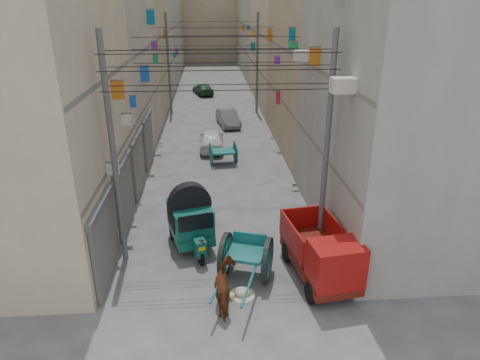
{
  "coord_description": "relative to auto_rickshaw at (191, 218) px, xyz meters",
  "views": [
    {
      "loc": [
        -0.35,
        -7.69,
        8.71
      ],
      "look_at": [
        0.66,
        6.5,
        2.78
      ],
      "focal_mm": 32.0,
      "sensor_mm": 36.0,
      "label": 1
    }
  ],
  "objects": [
    {
      "name": "distant_car_white",
      "position": [
        0.9,
        11.67,
        -0.51
      ],
      "size": [
        1.56,
        3.78,
        1.28
      ],
      "primitive_type": "imported",
      "rotation": [
        0.0,
        0.0,
        3.13
      ],
      "color": "white",
      "rests_on": "ground"
    },
    {
      "name": "feed_sack",
      "position": [
        1.72,
        -3.21,
        -1.02
      ],
      "size": [
        0.52,
        0.42,
        0.26
      ],
      "primitive_type": "ellipsoid",
      "color": "beige",
      "rests_on": "ground"
    },
    {
      "name": "distant_car_green",
      "position": [
        0.2,
        29.35,
        -0.61
      ],
      "size": [
        2.45,
        4.04,
        1.1
      ],
      "primitive_type": "imported",
      "rotation": [
        0.0,
        0.0,
        3.4
      ],
      "color": "#1A4C2D",
      "rests_on": "ground"
    },
    {
      "name": "building_row_right",
      "position": [
        9.2,
        27.38,
        5.3
      ],
      "size": [
        8.0,
        62.0,
        14.0
      ],
      "color": "#99958F",
      "rests_on": "ground"
    },
    {
      "name": "auto_rickshaw",
      "position": [
        0.0,
        0.0,
        0.0
      ],
      "size": [
        2.07,
        2.89,
        1.96
      ],
      "rotation": [
        0.0,
        0.0,
        0.27
      ],
      "color": "black",
      "rests_on": "ground"
    },
    {
      "name": "shutters_left",
      "position": [
        -2.71,
        3.63,
        0.34
      ],
      "size": [
        0.18,
        14.4,
        2.88
      ],
      "color": "#4D4D52",
      "rests_on": "ground"
    },
    {
      "name": "horse",
      "position": [
        1.22,
        -3.75,
        -0.45
      ],
      "size": [
        0.88,
        1.72,
        1.41
      ],
      "primitive_type": "imported",
      "rotation": [
        0.0,
        0.0,
        3.21
      ],
      "color": "#5C2B15",
      "rests_on": "ground"
    },
    {
      "name": "ac_units",
      "position": [
        4.85,
        0.92,
        6.28
      ],
      "size": [
        0.7,
        6.55,
        3.35
      ],
      "color": "beige",
      "rests_on": "ground"
    },
    {
      "name": "end_cap_building",
      "position": [
        1.2,
        59.25,
        5.35
      ],
      "size": [
        22.0,
        10.0,
        13.0
      ],
      "primitive_type": "cube",
      "color": "tan",
      "rests_on": "ground"
    },
    {
      "name": "building_row_left",
      "position": [
        -6.79,
        27.38,
        5.3
      ],
      "size": [
        8.0,
        62.0,
        14.0
      ],
      "color": "#C3B393",
      "rests_on": "ground"
    },
    {
      "name": "distant_car_grey",
      "position": [
        2.18,
        17.25,
        -0.55
      ],
      "size": [
        1.86,
        3.82,
        1.21
      ],
      "primitive_type": "imported",
      "rotation": [
        0.0,
        0.0,
        0.16
      ],
      "color": "#585D5B",
      "rests_on": "ground"
    },
    {
      "name": "utility_poles",
      "position": [
        1.2,
        10.25,
        2.85
      ],
      "size": [
        7.4,
        22.2,
        8.0
      ],
      "color": "#505052",
      "rests_on": "ground"
    },
    {
      "name": "tonga_cart",
      "position": [
        1.92,
        -2.26,
        -0.34
      ],
      "size": [
        2.26,
        3.68,
        1.56
      ],
      "rotation": [
        0.0,
        0.0,
        -0.3
      ],
      "color": "black",
      "rests_on": "ground"
    },
    {
      "name": "mini_truck",
      "position": [
        4.42,
        -2.85,
        -0.18
      ],
      "size": [
        2.12,
        3.81,
        2.03
      ],
      "rotation": [
        0.0,
        0.0,
        0.15
      ],
      "color": "black",
      "rests_on": "ground"
    },
    {
      "name": "overhead_cables",
      "position": [
        1.2,
        7.65,
        5.61
      ],
      "size": [
        7.4,
        22.52,
        1.12
      ],
      "color": "black",
      "rests_on": "ground"
    },
    {
      "name": "second_cart",
      "position": [
        1.54,
        8.88,
        -0.45
      ],
      "size": [
        1.64,
        1.49,
        1.32
      ],
      "rotation": [
        0.0,
        0.0,
        0.12
      ],
      "color": "#145A58",
      "rests_on": "ground"
    },
    {
      "name": "signboards",
      "position": [
        1.19,
        14.91,
        2.28
      ],
      "size": [
        8.22,
        40.52,
        5.67
      ],
      "color": "gold",
      "rests_on": "ground"
    }
  ]
}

